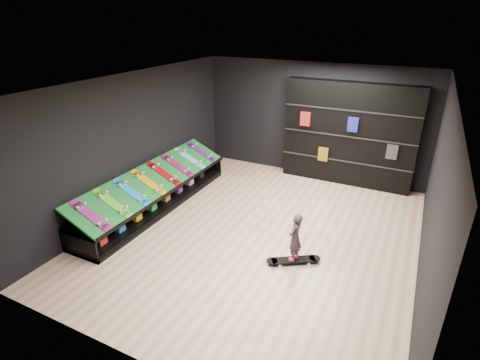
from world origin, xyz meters
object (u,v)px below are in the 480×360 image
at_px(display_rack, 156,197).
at_px(back_shelving, 349,135).
at_px(floor_skateboard, 293,261).
at_px(child, 294,246).

relative_size(display_rack, back_shelving, 1.38).
xyz_separation_m(back_shelving, floor_skateboard, (-0.02, -3.98, -1.26)).
bearing_deg(child, back_shelving, -174.64).
height_order(floor_skateboard, child, child).
bearing_deg(child, display_rack, -94.81).
bearing_deg(floor_skateboard, child, 0.00).
bearing_deg(floor_skateboard, display_rack, 137.19).
distance_m(display_rack, floor_skateboard, 3.61).
xyz_separation_m(display_rack, floor_skateboard, (3.54, -0.66, -0.20)).
height_order(display_rack, back_shelving, back_shelving).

